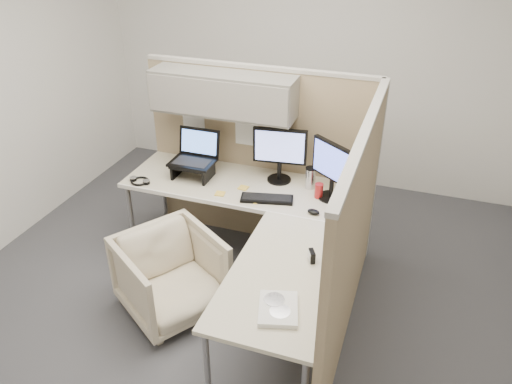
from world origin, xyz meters
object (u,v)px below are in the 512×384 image
(desk, at_px, (254,219))
(keyboard, at_px, (267,199))
(office_chair, at_px, (171,272))
(monitor_left, at_px, (280,151))

(desk, relative_size, keyboard, 4.88)
(office_chair, bearing_deg, desk, -17.92)
(keyboard, bearing_deg, desk, -109.93)
(desk, xyz_separation_m, office_chair, (-0.52, -0.41, -0.33))
(office_chair, xyz_separation_m, monitor_left, (0.54, 0.98, 0.65))
(office_chair, bearing_deg, monitor_left, 4.77)
(desk, height_order, monitor_left, monitor_left)
(desk, relative_size, monitor_left, 4.29)
(monitor_left, relative_size, keyboard, 1.14)
(desk, distance_m, monitor_left, 0.65)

